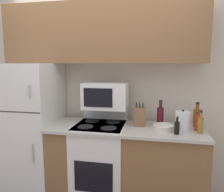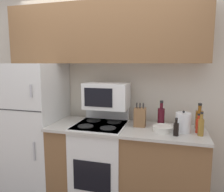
% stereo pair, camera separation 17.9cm
% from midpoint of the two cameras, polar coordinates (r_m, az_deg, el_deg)
% --- Properties ---
extents(wall_back, '(8.00, 0.05, 2.55)m').
position_cam_midpoint_polar(wall_back, '(2.90, 0.74, 1.19)').
color(wall_back, beige).
rests_on(wall_back, ground_plane).
extents(lower_cabinets, '(1.74, 0.63, 0.94)m').
position_cam_midpoint_polar(lower_cabinets, '(2.67, 5.46, -17.67)').
color(lower_cabinets, brown).
rests_on(lower_cabinets, ground_plane).
extents(refrigerator, '(0.66, 0.71, 1.65)m').
position_cam_midpoint_polar(refrigerator, '(3.01, -17.62, -7.77)').
color(refrigerator, white).
rests_on(refrigerator, ground_plane).
extents(upper_cabinets, '(2.40, 0.34, 0.70)m').
position_cam_midpoint_polar(upper_cabinets, '(2.71, -0.33, 15.99)').
color(upper_cabinets, brown).
rests_on(upper_cabinets, refrigerator).
extents(stove, '(0.58, 0.62, 1.11)m').
position_cam_midpoint_polar(stove, '(2.71, -1.00, -16.73)').
color(stove, white).
rests_on(stove, ground_plane).
extents(microwave, '(0.52, 0.32, 0.31)m').
position_cam_midpoint_polar(microwave, '(2.60, 0.55, 0.06)').
color(microwave, white).
rests_on(microwave, stove).
extents(knife_block, '(0.13, 0.10, 0.27)m').
position_cam_midpoint_polar(knife_block, '(2.50, 9.36, -5.50)').
color(knife_block, brown).
rests_on(knife_block, lower_cabinets).
extents(bowl, '(0.22, 0.22, 0.06)m').
position_cam_midpoint_polar(bowl, '(2.40, 15.28, -8.17)').
color(bowl, silver).
rests_on(bowl, lower_cabinets).
extents(bottle_soy_sauce, '(0.05, 0.05, 0.18)m').
position_cam_midpoint_polar(bottle_soy_sauce, '(2.29, 18.60, -8.13)').
color(bottle_soy_sauce, black).
rests_on(bottle_soy_sauce, lower_cabinets).
extents(bottle_hot_sauce, '(0.05, 0.05, 0.20)m').
position_cam_midpoint_polar(bottle_hot_sauce, '(2.46, 23.58, -7.06)').
color(bottle_hot_sauce, red).
rests_on(bottle_hot_sauce, lower_cabinets).
extents(bottle_whiskey, '(0.08, 0.08, 0.28)m').
position_cam_midpoint_polar(bottle_whiskey, '(2.62, 23.68, -5.46)').
color(bottle_whiskey, brown).
rests_on(bottle_whiskey, lower_cabinets).
extents(bottle_wine_red, '(0.08, 0.08, 0.30)m').
position_cam_midpoint_polar(bottle_wine_red, '(2.54, 14.70, -5.26)').
color(bottle_wine_red, '#470F19').
rests_on(bottle_wine_red, lower_cabinets).
extents(bottle_vinegar, '(0.06, 0.06, 0.24)m').
position_cam_midpoint_polar(bottle_vinegar, '(2.37, 24.27, -7.29)').
color(bottle_vinegar, olive).
rests_on(bottle_vinegar, lower_cabinets).
extents(kettle, '(0.16, 0.16, 0.23)m').
position_cam_midpoint_polar(kettle, '(2.43, 20.14, -6.49)').
color(kettle, white).
rests_on(kettle, lower_cabinets).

